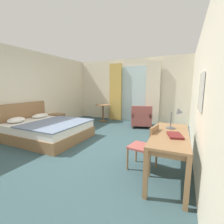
# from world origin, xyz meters

# --- Properties ---
(ground) EXTENTS (5.62, 7.35, 0.10)m
(ground) POSITION_xyz_m (0.00, 0.00, -0.05)
(ground) COLOR #334C51
(wall_back) EXTENTS (5.22, 0.12, 2.72)m
(wall_back) POSITION_xyz_m (0.00, 3.41, 1.36)
(wall_back) COLOR beige
(wall_back) RESTS_ON ground
(wall_left) EXTENTS (0.12, 6.95, 2.72)m
(wall_left) POSITION_xyz_m (-2.55, 0.00, 1.36)
(wall_left) COLOR beige
(wall_left) RESTS_ON ground
(wall_right) EXTENTS (0.12, 6.95, 2.72)m
(wall_right) POSITION_xyz_m (2.55, 0.00, 1.36)
(wall_right) COLOR beige
(wall_right) RESTS_ON ground
(balcony_glass_door) EXTENTS (1.23, 0.02, 2.40)m
(balcony_glass_door) POSITION_xyz_m (0.21, 3.33, 1.20)
(balcony_glass_door) COLOR silver
(balcony_glass_door) RESTS_ON ground
(curtain_panel_left) EXTENTS (0.56, 0.10, 2.53)m
(curtain_panel_left) POSITION_xyz_m (-0.62, 3.23, 1.26)
(curtain_panel_left) COLOR tan
(curtain_panel_left) RESTS_ON ground
(curtain_panel_right) EXTENTS (0.57, 0.10, 2.53)m
(curtain_panel_right) POSITION_xyz_m (1.05, 3.23, 1.26)
(curtain_panel_right) COLOR beige
(curtain_panel_right) RESTS_ON ground
(bed) EXTENTS (2.24, 1.76, 1.01)m
(bed) POSITION_xyz_m (-1.39, -0.07, 0.27)
(bed) COLOR olive
(bed) RESTS_ON ground
(nightstand) EXTENTS (0.46, 0.45, 0.47)m
(nightstand) POSITION_xyz_m (-2.26, 1.23, 0.23)
(nightstand) COLOR olive
(nightstand) RESTS_ON ground
(writing_desk) EXTENTS (0.61, 1.56, 0.74)m
(writing_desk) POSITION_xyz_m (2.08, -0.57, 0.65)
(writing_desk) COLOR olive
(writing_desk) RESTS_ON ground
(desk_chair) EXTENTS (0.51, 0.47, 0.85)m
(desk_chair) POSITION_xyz_m (1.69, -0.57, 0.47)
(desk_chair) COLOR #9E4C47
(desk_chair) RESTS_ON ground
(desk_lamp) EXTENTS (0.27, 0.17, 0.41)m
(desk_lamp) POSITION_xyz_m (2.14, -0.22, 1.00)
(desk_lamp) COLOR #4C4C51
(desk_lamp) RESTS_ON writing_desk
(closed_book) EXTENTS (0.28, 0.37, 0.03)m
(closed_book) POSITION_xyz_m (2.16, -0.71, 0.76)
(closed_book) COLOR maroon
(closed_book) RESTS_ON writing_desk
(armchair_by_window) EXTENTS (0.94, 0.98, 0.84)m
(armchair_by_window) POSITION_xyz_m (0.80, 2.42, 0.33)
(armchair_by_window) COLOR #9E4C47
(armchair_by_window) RESTS_ON ground
(round_cafe_table) EXTENTS (0.70, 0.70, 0.75)m
(round_cafe_table) POSITION_xyz_m (-0.99, 2.69, 0.55)
(round_cafe_table) COLOR olive
(round_cafe_table) RESTS_ON ground
(wall_mirror) EXTENTS (0.02, 0.50, 0.55)m
(wall_mirror) POSITION_xyz_m (2.47, -0.57, 1.44)
(wall_mirror) COLOR silver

